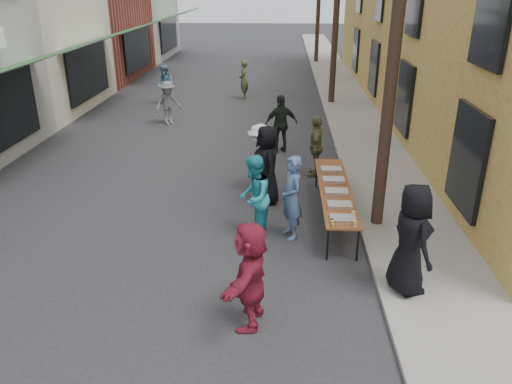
# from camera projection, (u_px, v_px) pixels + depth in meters

# --- Properties ---
(ground) EXTENTS (120.00, 120.00, 0.00)m
(ground) POSITION_uv_depth(u_px,v_px,m) (153.00, 299.00, 8.61)
(ground) COLOR #28282B
(ground) RESTS_ON ground
(sidewalk) EXTENTS (2.20, 60.00, 0.10)m
(sidewalk) POSITION_uv_depth(u_px,v_px,m) (347.00, 103.00, 22.12)
(sidewalk) COLOR gray
(sidewalk) RESTS_ON ground
(utility_pole_near) EXTENTS (0.26, 0.26, 9.00)m
(utility_pole_near) POSITION_uv_depth(u_px,v_px,m) (398.00, 13.00, 9.39)
(utility_pole_near) COLOR #2D2116
(utility_pole_near) RESTS_ON ground
(serving_table) EXTENTS (0.70, 4.00, 0.75)m
(serving_table) POSITION_uv_depth(u_px,v_px,m) (335.00, 190.00, 11.23)
(serving_table) COLOR brown
(serving_table) RESTS_ON ground
(catering_tray_sausage) EXTENTS (0.50, 0.33, 0.08)m
(catering_tray_sausage) POSITION_uv_depth(u_px,v_px,m) (343.00, 219.00, 9.68)
(catering_tray_sausage) COLOR maroon
(catering_tray_sausage) RESTS_ON serving_table
(catering_tray_foil_b) EXTENTS (0.50, 0.33, 0.08)m
(catering_tray_foil_b) POSITION_uv_depth(u_px,v_px,m) (340.00, 205.00, 10.28)
(catering_tray_foil_b) COLOR #B2B2B7
(catering_tray_foil_b) RESTS_ON serving_table
(catering_tray_buns) EXTENTS (0.50, 0.33, 0.08)m
(catering_tray_buns) POSITION_uv_depth(u_px,v_px,m) (336.00, 192.00, 10.92)
(catering_tray_buns) COLOR tan
(catering_tray_buns) RESTS_ON serving_table
(catering_tray_foil_d) EXTENTS (0.50, 0.33, 0.08)m
(catering_tray_foil_d) POSITION_uv_depth(u_px,v_px,m) (334.00, 180.00, 11.57)
(catering_tray_foil_d) COLOR #B2B2B7
(catering_tray_foil_d) RESTS_ON serving_table
(catering_tray_buns_end) EXTENTS (0.50, 0.33, 0.08)m
(catering_tray_buns_end) POSITION_uv_depth(u_px,v_px,m) (331.00, 170.00, 12.21)
(catering_tray_buns_end) COLOR tan
(catering_tray_buns_end) RESTS_ON serving_table
(condiment_jar_a) EXTENTS (0.07, 0.07, 0.08)m
(condiment_jar_a) POSITION_uv_depth(u_px,v_px,m) (333.00, 226.00, 9.42)
(condiment_jar_a) COLOR #A57F26
(condiment_jar_a) RESTS_ON serving_table
(condiment_jar_b) EXTENTS (0.07, 0.07, 0.08)m
(condiment_jar_b) POSITION_uv_depth(u_px,v_px,m) (332.00, 223.00, 9.51)
(condiment_jar_b) COLOR #A57F26
(condiment_jar_b) RESTS_ON serving_table
(condiment_jar_c) EXTENTS (0.07, 0.07, 0.08)m
(condiment_jar_c) POSITION_uv_depth(u_px,v_px,m) (332.00, 221.00, 9.60)
(condiment_jar_c) COLOR #A57F26
(condiment_jar_c) RESTS_ON serving_table
(cup_stack) EXTENTS (0.08, 0.08, 0.12)m
(cup_stack) POSITION_uv_depth(u_px,v_px,m) (355.00, 224.00, 9.44)
(cup_stack) COLOR tan
(cup_stack) RESTS_ON serving_table
(guest_front_a) EXTENTS (0.89, 1.10, 1.94)m
(guest_front_a) POSITION_uv_depth(u_px,v_px,m) (267.00, 165.00, 12.00)
(guest_front_a) COLOR black
(guest_front_a) RESTS_ON ground
(guest_front_b) EXTENTS (0.64, 0.77, 1.81)m
(guest_front_b) POSITION_uv_depth(u_px,v_px,m) (292.00, 198.00, 10.35)
(guest_front_b) COLOR #4A6890
(guest_front_b) RESTS_ON ground
(guest_front_c) EXTENTS (0.80, 0.96, 1.81)m
(guest_front_c) POSITION_uv_depth(u_px,v_px,m) (254.00, 197.00, 10.36)
(guest_front_c) COLOR #2BA3B3
(guest_front_c) RESTS_ON ground
(guest_front_d) EXTENTS (0.90, 1.25, 1.74)m
(guest_front_d) POSITION_uv_depth(u_px,v_px,m) (260.00, 157.00, 12.80)
(guest_front_d) COLOR white
(guest_front_d) RESTS_ON ground
(guest_front_e) EXTENTS (0.54, 1.04, 1.70)m
(guest_front_e) POSITION_uv_depth(u_px,v_px,m) (316.00, 146.00, 13.72)
(guest_front_e) COLOR #65673C
(guest_front_e) RESTS_ON ground
(guest_queue_back) EXTENTS (0.79, 1.71, 1.77)m
(guest_queue_back) POSITION_uv_depth(u_px,v_px,m) (250.00, 275.00, 7.67)
(guest_queue_back) COLOR maroon
(guest_queue_back) RESTS_ON ground
(server) EXTENTS (0.89, 1.10, 1.96)m
(server) POSITION_uv_depth(u_px,v_px,m) (411.00, 239.00, 8.32)
(server) COLOR black
(server) RESTS_ON sidewalk
(passerby_left) EXTENTS (1.19, 1.14, 1.63)m
(passerby_left) POSITION_uv_depth(u_px,v_px,m) (168.00, 103.00, 18.74)
(passerby_left) COLOR slate
(passerby_left) RESTS_ON ground
(passerby_mid) EXTENTS (1.15, 0.73, 1.82)m
(passerby_mid) POSITION_uv_depth(u_px,v_px,m) (281.00, 124.00, 15.63)
(passerby_mid) COLOR black
(passerby_mid) RESTS_ON ground
(passerby_right) EXTENTS (0.45, 0.66, 1.75)m
(passerby_right) POSITION_uv_depth(u_px,v_px,m) (244.00, 80.00, 22.76)
(passerby_right) COLOR #4A5732
(passerby_right) RESTS_ON ground
(passerby_far) EXTENTS (1.05, 1.02, 1.70)m
(passerby_far) POSITION_uv_depth(u_px,v_px,m) (165.00, 85.00, 21.75)
(passerby_far) COLOR #578DA9
(passerby_far) RESTS_ON ground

